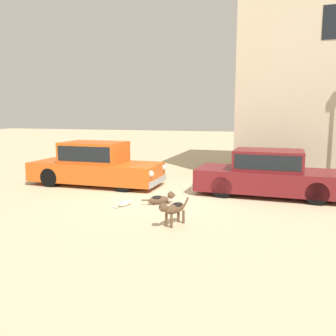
{
  "coord_description": "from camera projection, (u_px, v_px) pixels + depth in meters",
  "views": [
    {
      "loc": [
        3.28,
        -9.74,
        2.52
      ],
      "look_at": [
        0.2,
        0.2,
        0.9
      ],
      "focal_mm": 37.59,
      "sensor_mm": 36.0,
      "label": 1
    }
  ],
  "objects": [
    {
      "name": "ground_plane",
      "position": [
        160.0,
        198.0,
        10.54
      ],
      "size": [
        80.0,
        80.0,
        0.0
      ],
      "primitive_type": "plane",
      "color": "#CCB78E"
    },
    {
      "name": "stray_cat",
      "position": [
        125.0,
        203.0,
        9.61
      ],
      "size": [
        0.44,
        0.52,
        0.17
      ],
      "rotation": [
        0.0,
        0.0,
        1.03
      ],
      "color": "beige",
      "rests_on": "ground_plane"
    },
    {
      "name": "stray_dog_tan",
      "position": [
        161.0,
        199.0,
        9.87
      ],
      "size": [
        0.85,
        0.71,
        0.36
      ],
      "rotation": [
        0.0,
        0.0,
        0.68
      ],
      "color": "brown",
      "rests_on": "ground_plane"
    },
    {
      "name": "parked_sedan_nearest",
      "position": [
        95.0,
        164.0,
        12.42
      ],
      "size": [
        4.75,
        1.73,
        1.53
      ],
      "rotation": [
        0.0,
        0.0,
        0.0
      ],
      "color": "#D15619",
      "rests_on": "ground_plane"
    },
    {
      "name": "stray_dog_spotted",
      "position": [
        173.0,
        208.0,
        7.92
      ],
      "size": [
        0.5,
        1.01,
        0.63
      ],
      "rotation": [
        0.0,
        0.0,
        4.31
      ],
      "color": "brown",
      "rests_on": "ground_plane"
    },
    {
      "name": "parked_sedan_second",
      "position": [
        269.0,
        173.0,
        10.82
      ],
      "size": [
        4.62,
        1.85,
        1.42
      ],
      "rotation": [
        0.0,
        0.0,
        -0.03
      ],
      "color": "maroon",
      "rests_on": "ground_plane"
    }
  ]
}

